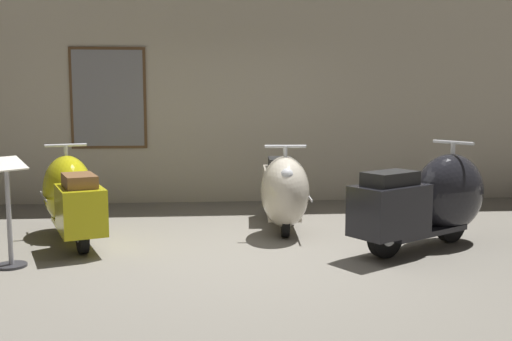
{
  "coord_description": "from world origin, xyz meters",
  "views": [
    {
      "loc": [
        -0.29,
        -5.51,
        1.55
      ],
      "look_at": [
        0.24,
        1.04,
        0.74
      ],
      "focal_mm": 41.24,
      "sensor_mm": 36.0,
      "label": 1
    }
  ],
  "objects_px": {
    "scooter_2": "(432,199)",
    "scooter_1": "(283,191)",
    "scooter_0": "(71,197)",
    "info_stanchion": "(9,222)"
  },
  "relations": [
    {
      "from": "scooter_0",
      "to": "scooter_1",
      "type": "xyz_separation_m",
      "value": [
        2.38,
        0.24,
        0.0
      ]
    },
    {
      "from": "scooter_0",
      "to": "scooter_2",
      "type": "distance_m",
      "value": 3.88
    },
    {
      "from": "scooter_0",
      "to": "info_stanchion",
      "type": "distance_m",
      "value": 1.11
    },
    {
      "from": "scooter_1",
      "to": "scooter_2",
      "type": "distance_m",
      "value": 1.7
    },
    {
      "from": "scooter_1",
      "to": "scooter_0",
      "type": "bearing_deg",
      "value": -80.74
    },
    {
      "from": "scooter_2",
      "to": "scooter_1",
      "type": "bearing_deg",
      "value": 116.38
    },
    {
      "from": "info_stanchion",
      "to": "scooter_0",
      "type": "bearing_deg",
      "value": 73.18
    },
    {
      "from": "scooter_0",
      "to": "scooter_2",
      "type": "relative_size",
      "value": 0.98
    },
    {
      "from": "scooter_0",
      "to": "scooter_1",
      "type": "relative_size",
      "value": 1.02
    },
    {
      "from": "scooter_0",
      "to": "info_stanchion",
      "type": "bearing_deg",
      "value": 142.63
    }
  ]
}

